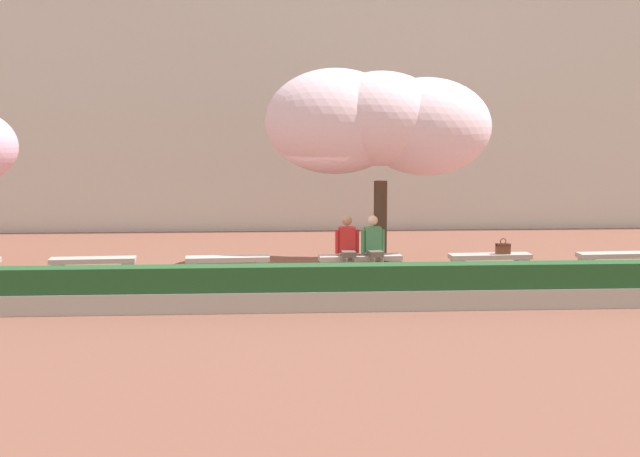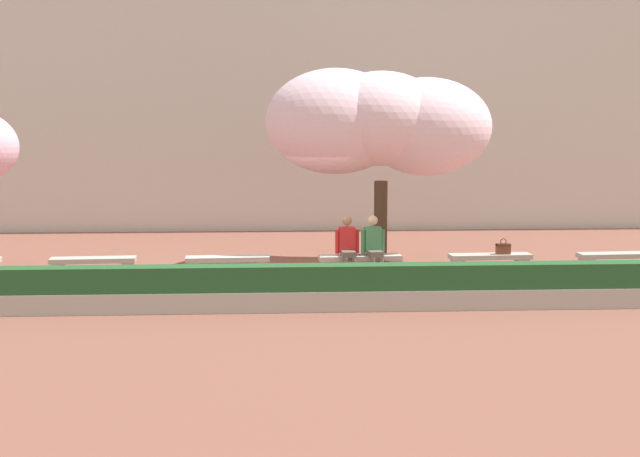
% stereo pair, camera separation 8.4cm
% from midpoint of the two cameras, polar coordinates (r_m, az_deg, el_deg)
% --- Properties ---
extents(ground_plane, '(100.00, 100.00, 0.00)m').
position_cam_midpoint_polar(ground_plane, '(18.83, -1.54, -3.11)').
color(ground_plane, brown).
extents(building_facade, '(31.41, 4.00, 7.60)m').
position_cam_midpoint_polar(building_facade, '(28.03, -2.15, 8.11)').
color(building_facade, beige).
rests_on(building_facade, ground).
extents(stone_bench_near_west, '(1.77, 0.51, 0.45)m').
position_cam_midpoint_polar(stone_bench_near_west, '(19.12, -14.19, -2.26)').
color(stone_bench_near_west, '#ADA89E').
rests_on(stone_bench_near_west, ground).
extents(stone_bench_center, '(1.77, 0.51, 0.45)m').
position_cam_midpoint_polar(stone_bench_center, '(18.79, -5.80, -2.23)').
color(stone_bench_center, '#ADA89E').
rests_on(stone_bench_center, ground).
extents(stone_bench_near_east, '(1.77, 0.51, 0.45)m').
position_cam_midpoint_polar(stone_bench_near_east, '(18.87, 2.70, -2.16)').
color(stone_bench_near_east, '#ADA89E').
rests_on(stone_bench_near_east, ground).
extents(stone_bench_east_end, '(1.77, 0.51, 0.45)m').
position_cam_midpoint_polar(stone_bench_east_end, '(19.35, 10.96, -2.05)').
color(stone_bench_east_end, '#ADA89E').
rests_on(stone_bench_east_end, ground).
extents(stone_bench_far_east, '(1.77, 0.51, 0.45)m').
position_cam_midpoint_polar(stone_bench_far_east, '(20.22, 18.65, -1.90)').
color(stone_bench_far_east, '#ADA89E').
rests_on(stone_bench_far_east, ground).
extents(person_seated_left, '(0.51, 0.69, 1.29)m').
position_cam_midpoint_polar(person_seated_left, '(18.73, 1.91, -1.00)').
color(person_seated_left, black).
rests_on(person_seated_left, ground).
extents(person_seated_right, '(0.51, 0.71, 1.29)m').
position_cam_midpoint_polar(person_seated_right, '(18.79, 3.59, -0.99)').
color(person_seated_right, black).
rests_on(person_seated_right, ground).
extents(handbag, '(0.30, 0.15, 0.34)m').
position_cam_midpoint_polar(handbag, '(19.36, 11.77, -1.24)').
color(handbag, brown).
rests_on(handbag, stone_bench_east_end).
extents(cherry_tree_main, '(5.07, 3.11, 4.44)m').
position_cam_midpoint_polar(cherry_tree_main, '(20.11, 3.84, 6.79)').
color(cherry_tree_main, '#473323').
rests_on(cherry_tree_main, ground).
extents(planter_hedge_foreground, '(19.50, 0.50, 0.80)m').
position_cam_midpoint_polar(planter_hedge_foreground, '(15.58, -1.18, -3.85)').
color(planter_hedge_foreground, '#ADA89E').
rests_on(planter_hedge_foreground, ground).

